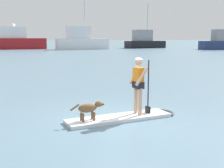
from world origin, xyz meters
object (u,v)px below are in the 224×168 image
(paddleboard, at_px, (126,117))
(moored_boat_port, at_px, (17,41))
(person_paddler, at_px, (139,82))
(moored_boat_far_port, at_px, (81,41))
(dog, at_px, (89,108))
(moored_boat_starboard, at_px, (144,41))

(paddleboard, bearing_deg, moored_boat_port, 98.87)
(person_paddler, xyz_separation_m, moored_boat_far_port, (3.57, 48.54, 0.57))
(dog, bearing_deg, moored_boat_port, 97.63)
(dog, relative_size, moored_boat_port, 0.09)
(dog, bearing_deg, moored_boat_far_port, 84.06)
(moored_boat_far_port, relative_size, moored_boat_starboard, 1.35)
(moored_boat_port, xyz_separation_m, moored_boat_starboard, (26.08, -0.09, -0.18))
(paddleboard, relative_size, person_paddler, 2.06)
(paddleboard, height_order, moored_boat_port, moored_boat_port)
(moored_boat_far_port, bearing_deg, paddleboard, -94.66)
(dog, bearing_deg, moored_boat_starboard, 70.20)
(person_paddler, relative_size, moored_boat_far_port, 0.13)
(person_paddler, relative_size, dog, 1.70)
(moored_boat_far_port, xyz_separation_m, moored_boat_starboard, (13.91, 3.87, -0.21))
(paddleboard, xyz_separation_m, moored_boat_port, (-8.21, 52.60, 1.57))
(person_paddler, distance_m, moored_boat_far_port, 48.68)
(paddleboard, height_order, person_paddler, person_paddler)
(moored_boat_far_port, bearing_deg, dog, -95.94)
(person_paddler, xyz_separation_m, moored_boat_port, (-8.61, 52.51, 0.54))
(paddleboard, distance_m, moored_boat_starboard, 55.49)
(person_paddler, bearing_deg, moored_boat_starboard, 71.56)
(dog, xyz_separation_m, moored_boat_port, (-7.08, 52.86, 1.17))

